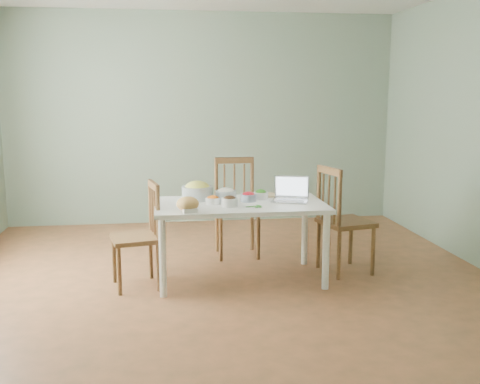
{
  "coord_description": "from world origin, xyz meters",
  "views": [
    {
      "loc": [
        -0.52,
        -4.77,
        1.67
      ],
      "look_at": [
        0.15,
        0.09,
        0.81
      ],
      "focal_mm": 41.82,
      "sensor_mm": 36.0,
      "label": 1
    }
  ],
  "objects": [
    {
      "name": "chair_far",
      "position": [
        0.23,
        0.85,
        0.51
      ],
      "size": [
        0.45,
        0.43,
        1.01
      ],
      "primitive_type": null,
      "rotation": [
        0.0,
        0.0,
        0.02
      ],
      "color": "brown",
      "rests_on": "floor"
    },
    {
      "name": "basil_bunch",
      "position": [
        0.25,
        -0.1,
        0.72
      ],
      "size": [
        0.17,
        0.17,
        0.02
      ],
      "primitive_type": null,
      "color": "#2D7B27",
      "rests_on": "dining_table"
    },
    {
      "name": "floor",
      "position": [
        0.0,
        0.0,
        0.0
      ],
      "size": [
        5.0,
        5.0,
        0.0
      ],
      "primitive_type": "cube",
      "color": "brown",
      "rests_on": "ground"
    },
    {
      "name": "wall_front",
      "position": [
        0.0,
        -2.5,
        1.35
      ],
      "size": [
        5.0,
        0.0,
        2.7
      ],
      "primitive_type": "cube",
      "color": "slate",
      "rests_on": "ground"
    },
    {
      "name": "chair_left",
      "position": [
        -0.78,
        0.01,
        0.46
      ],
      "size": [
        0.46,
        0.48,
        0.92
      ],
      "primitive_type": null,
      "rotation": [
        0.0,
        0.0,
        -1.37
      ],
      "color": "brown",
      "rests_on": "floor"
    },
    {
      "name": "bowl_squash",
      "position": [
        -0.21,
        0.31,
        0.79
      ],
      "size": [
        0.32,
        0.32,
        0.17
      ],
      "primitive_type": null,
      "rotation": [
        0.0,
        0.0,
        0.13
      ],
      "color": "gold",
      "rests_on": "dining_table"
    },
    {
      "name": "bread_boule",
      "position": [
        -0.33,
        -0.2,
        0.77
      ],
      "size": [
        0.21,
        0.21,
        0.12
      ],
      "primitive_type": "ellipsoid",
      "rotation": [
        0.0,
        0.0,
        -0.1
      ],
      "color": "#BC8440",
      "rests_on": "dining_table"
    },
    {
      "name": "laptop",
      "position": [
        0.61,
        0.09,
        0.82
      ],
      "size": [
        0.39,
        0.36,
        0.22
      ],
      "primitive_type": null,
      "rotation": [
        0.0,
        0.0,
        -0.35
      ],
      "color": "silver",
      "rests_on": "dining_table"
    },
    {
      "name": "flatbread",
      "position": [
        0.45,
        0.4,
        0.72
      ],
      "size": [
        0.24,
        0.24,
        0.02
      ],
      "primitive_type": "cylinder",
      "rotation": [
        0.0,
        0.0,
        -0.16
      ],
      "color": "beige",
      "rests_on": "dining_table"
    },
    {
      "name": "bowl_onion",
      "position": [
        0.05,
        0.28,
        0.76
      ],
      "size": [
        0.26,
        0.26,
        0.11
      ],
      "primitive_type": null,
      "rotation": [
        0.0,
        0.0,
        -0.43
      ],
      "color": "beige",
      "rests_on": "dining_table"
    },
    {
      "name": "bowl_broccoli",
      "position": [
        0.37,
        0.27,
        0.75
      ],
      "size": [
        0.16,
        0.16,
        0.08
      ],
      "primitive_type": null,
      "rotation": [
        0.0,
        0.0,
        0.21
      ],
      "color": "#1D5B13",
      "rests_on": "dining_table"
    },
    {
      "name": "bowl_carrot",
      "position": [
        -0.09,
        0.08,
        0.75
      ],
      "size": [
        0.14,
        0.14,
        0.07
      ],
      "primitive_type": null,
      "rotation": [
        0.0,
        0.0,
        -0.04
      ],
      "color": "orange",
      "rests_on": "dining_table"
    },
    {
      "name": "wall_back",
      "position": [
        0.0,
        2.5,
        1.35
      ],
      "size": [
        5.0,
        0.0,
        2.7
      ],
      "primitive_type": "cube",
      "color": "slate",
      "rests_on": "ground"
    },
    {
      "name": "butter_stick",
      "position": [
        -0.31,
        -0.27,
        0.73
      ],
      "size": [
        0.13,
        0.08,
        0.03
      ],
      "primitive_type": "cube",
      "rotation": [
        0.0,
        0.0,
        0.36
      ],
      "color": "silver",
      "rests_on": "dining_table"
    },
    {
      "name": "dining_table",
      "position": [
        0.15,
        0.09,
        0.35
      ],
      "size": [
        1.51,
        0.85,
        0.71
      ],
      "primitive_type": null,
      "color": "white",
      "rests_on": "floor"
    },
    {
      "name": "chair_right",
      "position": [
        1.17,
        0.17,
        0.51
      ],
      "size": [
        0.52,
        0.53,
        1.01
      ],
      "primitive_type": null,
      "rotation": [
        0.0,
        0.0,
        1.8
      ],
      "color": "brown",
      "rests_on": "floor"
    },
    {
      "name": "bowl_redpep",
      "position": [
        0.24,
        0.15,
        0.75
      ],
      "size": [
        0.17,
        0.17,
        0.09
      ],
      "primitive_type": null,
      "rotation": [
        0.0,
        0.0,
        0.2
      ],
      "color": "#C8000A",
      "rests_on": "dining_table"
    },
    {
      "name": "bowl_mushroom",
      "position": [
        0.04,
        -0.05,
        0.75
      ],
      "size": [
        0.15,
        0.15,
        0.09
      ],
      "primitive_type": null,
      "rotation": [
        0.0,
        0.0,
        0.06
      ],
      "color": "#3A250E",
      "rests_on": "dining_table"
    }
  ]
}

